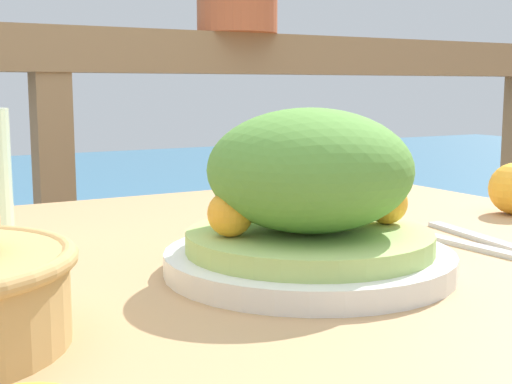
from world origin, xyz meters
TOP-DOWN VIEW (x-y plane):
  - patio_table at (0.00, 0.00)m, footprint 0.95×0.91m
  - railing_fence at (0.00, 0.87)m, footprint 2.80×0.08m
  - salad_plate at (0.00, -0.05)m, footprint 0.26×0.26m
  - fork at (0.20, -0.08)m, footprint 0.02×0.18m
  - knife at (0.24, -0.04)m, footprint 0.05×0.18m

SIDE VIEW (x-z plane):
  - patio_table at x=0.00m, z-range 0.27..1.03m
  - fork at x=0.20m, z-range 0.76..0.76m
  - knife at x=0.24m, z-range 0.76..0.76m
  - railing_fence at x=0.00m, z-range 0.26..1.30m
  - salad_plate at x=0.00m, z-range 0.75..0.90m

